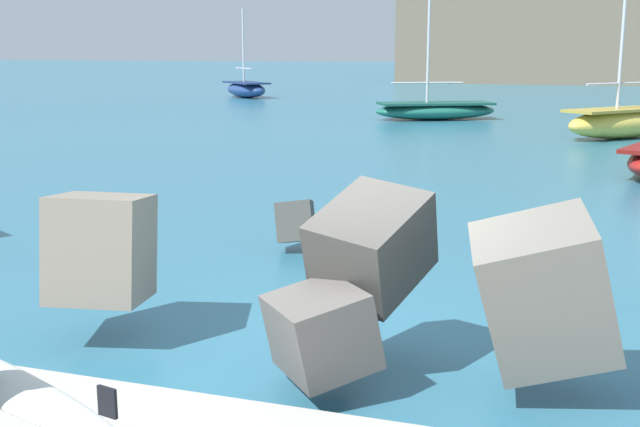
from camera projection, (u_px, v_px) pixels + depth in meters
ground_plane at (345, 355)px, 8.34m from camera, size 400.00×400.00×0.00m
boat_near_centre at (624, 121)px, 28.72m from camera, size 4.78×5.15×6.52m
boat_near_right at (435, 110)px, 36.30m from camera, size 5.89×4.30×5.52m
boat_mid_left at (246, 89)px, 53.22m from camera, size 4.81×4.77×5.83m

